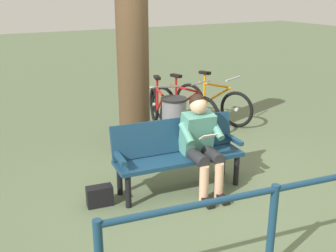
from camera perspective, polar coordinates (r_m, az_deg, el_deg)
name	(u,v)px	position (r m, az deg, el deg)	size (l,w,h in m)	color
ground_plane	(198,191)	(5.12, 4.18, -9.14)	(40.00, 40.00, 0.00)	#566647
bench	(177,150)	(5.01, 1.25, -3.34)	(1.64, 0.62, 0.87)	navy
person_reading	(201,139)	(4.92, 4.64, -1.87)	(0.51, 0.79, 1.20)	#4C8C7A
handbag	(100,196)	(4.82, -9.59, -9.69)	(0.30, 0.14, 0.24)	black
tree_trunk	(132,42)	(5.81, -5.03, 11.75)	(0.46, 0.46, 3.37)	#4C3823
litter_bin	(174,124)	(6.22, 0.83, 0.29)	(0.40, 0.40, 0.83)	slate
bicycle_blue	(212,103)	(7.60, 6.25, 3.23)	(0.77, 1.56, 0.94)	black
bicycle_red	(183,107)	(7.29, 2.14, 2.64)	(0.61, 1.63, 0.94)	black
bicycle_purple	(159,111)	(7.09, -1.23, 2.18)	(0.60, 1.63, 0.94)	black
railing_fence	(273,212)	(3.64, 14.59, -11.67)	(3.05, 0.44, 0.85)	navy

